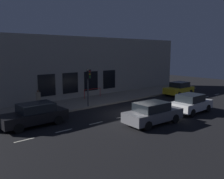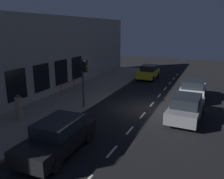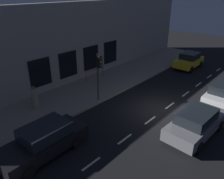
{
  "view_description": "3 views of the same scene",
  "coord_description": "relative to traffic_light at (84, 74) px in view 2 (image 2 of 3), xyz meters",
  "views": [
    {
      "loc": [
        -13.4,
        13.94,
        5.12
      ],
      "look_at": [
        0.58,
        2.2,
        2.2
      ],
      "focal_mm": 37.89,
      "sensor_mm": 36.0,
      "label": 1
    },
    {
      "loc": [
        -3.99,
        16.05,
        5.7
      ],
      "look_at": [
        2.26,
        1.56,
        1.56
      ],
      "focal_mm": 37.72,
      "sensor_mm": 36.0,
      "label": 2
    },
    {
      "loc": [
        -6.23,
        12.31,
        7.73
      ],
      "look_at": [
        2.72,
        2.23,
        1.56
      ],
      "focal_mm": 35.66,
      "sensor_mm": 36.0,
      "label": 3
    }
  ],
  "objects": [
    {
      "name": "traffic_light",
      "position": [
        0.0,
        0.0,
        0.0
      ],
      "size": [
        0.48,
        0.32,
        3.5
      ],
      "color": "#424244",
      "rests_on": "sidewalk"
    },
    {
      "name": "sidewalk",
      "position": [
        2.03,
        -1.92,
        -2.5
      ],
      "size": [
        4.5,
        32.0,
        0.15
      ],
      "color": "gray",
      "rests_on": "ground"
    },
    {
      "name": "parked_car_1",
      "position": [
        -6.94,
        -0.76,
        -1.78
      ],
      "size": [
        2.11,
        4.6,
        1.58
      ],
      "rotation": [
        0.0,
        0.0,
        3.09
      ],
      "color": "slate",
      "rests_on": "ground"
    },
    {
      "name": "ground_plane",
      "position": [
        -4.22,
        -1.92,
        -2.58
      ],
      "size": [
        60.0,
        60.0,
        0.0
      ],
      "primitive_type": "plane",
      "color": "black"
    },
    {
      "name": "building_facade",
      "position": [
        4.57,
        -1.92,
        0.8
      ],
      "size": [
        0.65,
        32.0,
        6.76
      ],
      "color": "gray",
      "rests_on": "ground"
    },
    {
      "name": "parked_car_0",
      "position": [
        -6.91,
        -5.73,
        -1.79
      ],
      "size": [
        1.99,
        3.93,
        1.58
      ],
      "rotation": [
        0.0,
        0.0,
        3.15
      ],
      "color": "silver",
      "rests_on": "ground"
    },
    {
      "name": "lane_centre_line",
      "position": [
        -4.22,
        -2.92,
        -2.57
      ],
      "size": [
        0.12,
        27.2,
        0.01
      ],
      "color": "beige",
      "rests_on": "ground"
    },
    {
      "name": "parked_car_3",
      "position": [
        -1.91,
        5.89,
        -1.78
      ],
      "size": [
        2.03,
        4.56,
        1.58
      ],
      "rotation": [
        0.0,
        0.0,
        0.03
      ],
      "color": "black",
      "rests_on": "ground"
    },
    {
      "name": "parked_car_2",
      "position": [
        -1.55,
        -11.88,
        -1.79
      ],
      "size": [
        1.88,
        3.84,
        1.58
      ],
      "rotation": [
        0.0,
        0.0,
        0.0
      ],
      "color": "gold",
      "rests_on": "ground"
    },
    {
      "name": "red_railing",
      "position": [
        3.23,
        -2.7,
        -1.7
      ],
      "size": [
        0.05,
        2.17,
        0.97
      ],
      "color": "red",
      "rests_on": "sidewalk"
    },
    {
      "name": "pedestrian_0",
      "position": [
        2.58,
        3.71,
        -1.71
      ],
      "size": [
        0.46,
        0.46,
        1.59
      ],
      "rotation": [
        0.0,
        0.0,
        1.63
      ],
      "color": "gray",
      "rests_on": "sidewalk"
    }
  ]
}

